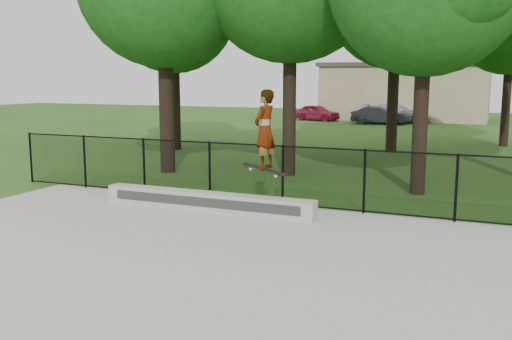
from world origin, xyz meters
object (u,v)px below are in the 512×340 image
(grind_ledge, at_px, (207,201))
(skater_airborne, at_px, (265,131))
(car_b, at_px, (379,115))
(car_c, at_px, (396,113))
(car_a, at_px, (317,112))

(grind_ledge, xyz_separation_m, skater_airborne, (1.49, -0.04, 1.73))
(grind_ledge, distance_m, skater_airborne, 2.28)
(grind_ledge, distance_m, car_b, 27.85)
(grind_ledge, bearing_deg, car_c, 91.04)
(car_b, relative_size, car_c, 0.80)
(car_a, relative_size, car_b, 1.04)
(car_a, distance_m, car_c, 5.86)
(grind_ledge, xyz_separation_m, car_b, (-1.45, 27.81, 0.33))
(car_c, bearing_deg, car_a, 86.50)
(skater_airborne, bearing_deg, car_b, 96.03)
(car_a, height_order, skater_airborne, skater_airborne)
(grind_ledge, bearing_deg, car_a, 102.22)
(car_b, relative_size, skater_airborne, 1.75)
(grind_ledge, xyz_separation_m, car_a, (-6.40, 29.52, 0.32))
(grind_ledge, relative_size, car_a, 1.52)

